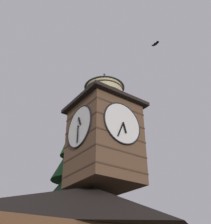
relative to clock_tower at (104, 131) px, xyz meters
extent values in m
pyramid|color=black|center=(0.69, -0.34, -5.23)|extent=(15.03, 9.50, 2.76)
cube|color=brown|center=(-0.03, -0.03, -1.05)|extent=(3.88, 3.88, 5.58)
cube|color=#432E20|center=(-0.03, -0.03, -3.18)|extent=(3.92, 3.92, 0.10)
cube|color=#432E20|center=(-0.03, -0.03, -2.13)|extent=(3.92, 3.92, 0.10)
cube|color=#432E20|center=(-0.03, -0.03, -1.08)|extent=(3.92, 3.92, 0.10)
cube|color=#432E20|center=(-0.03, -0.03, -0.04)|extent=(3.92, 3.92, 0.10)
cube|color=#432E20|center=(-0.03, -0.03, 1.01)|extent=(3.92, 3.92, 0.10)
cylinder|color=white|center=(-0.03, 1.94, -0.24)|extent=(2.80, 0.10, 2.80)
torus|color=black|center=(-0.03, 1.97, -0.24)|extent=(2.90, 0.10, 2.90)
cube|color=black|center=(-0.13, 2.04, -0.58)|extent=(0.32, 0.04, 0.71)
cube|color=black|center=(0.20, 2.04, -0.77)|extent=(0.53, 0.04, 1.09)
sphere|color=black|center=(-0.03, 2.05, -0.24)|extent=(0.10, 0.10, 0.10)
cylinder|color=white|center=(1.94, -0.03, -0.24)|extent=(0.10, 2.80, 2.80)
torus|color=black|center=(1.97, -0.03, -0.24)|extent=(0.10, 2.90, 2.90)
cube|color=black|center=(2.04, 0.12, 0.08)|extent=(0.04, 0.40, 0.69)
cube|color=black|center=(2.04, -0.02, -0.81)|extent=(0.04, 0.09, 1.15)
sphere|color=black|center=(2.05, -0.03, -0.24)|extent=(0.10, 0.10, 0.10)
cube|color=black|center=(-0.03, -0.03, 1.86)|extent=(4.58, 4.58, 0.25)
cylinder|color=#D1BC84|center=(-0.03, -0.03, 2.80)|extent=(2.74, 2.74, 1.62)
cylinder|color=#2D2319|center=(-0.03, -0.03, 2.26)|extent=(2.80, 2.80, 0.10)
cylinder|color=#2D2319|center=(-0.03, -0.03, 2.80)|extent=(2.80, 2.80, 0.10)
cylinder|color=#2D2319|center=(-0.03, -0.03, 3.33)|extent=(2.80, 2.80, 0.10)
cone|color=#424C5B|center=(-0.03, -0.03, 4.22)|extent=(3.04, 3.04, 1.22)
sphere|color=#424C5B|center=(-0.03, -0.03, 4.93)|extent=(0.16, 0.16, 0.16)
cone|color=#1B2F1A|center=(-1.54, -7.34, -4.11)|extent=(5.95, 5.95, 3.87)
cone|color=#1B3620|center=(-1.54, -7.34, -2.16)|extent=(4.69, 4.69, 3.18)
cone|color=#18401E|center=(-1.54, -7.34, 0.32)|extent=(3.43, 3.43, 3.55)
cone|color=#1C3A1C|center=(-1.54, -7.34, 2.49)|extent=(2.18, 2.18, 3.32)
sphere|color=silver|center=(-13.09, -32.36, -1.13)|extent=(1.89, 1.89, 1.89)
ellipsoid|color=black|center=(-2.44, 3.36, 6.82)|extent=(0.29, 0.17, 0.16)
cube|color=black|center=(-2.44, 3.20, 6.82)|extent=(0.22, 0.33, 0.11)
cube|color=black|center=(-2.45, 3.52, 6.82)|extent=(0.22, 0.33, 0.11)
camera|label=1|loc=(9.64, 13.66, -8.31)|focal=43.65mm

